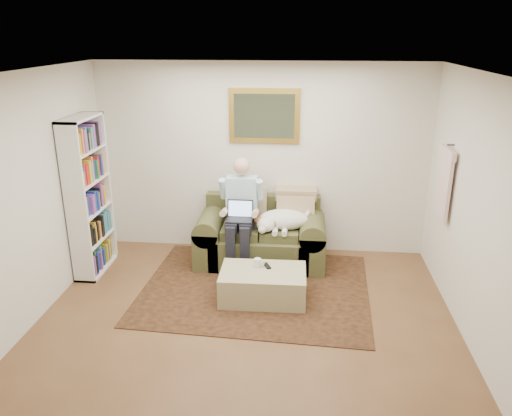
# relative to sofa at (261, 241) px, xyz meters

# --- Properties ---
(room_shell) EXTENTS (4.51, 5.00, 2.61)m
(room_shell) POSITION_rel_sofa_xyz_m (-0.03, -1.68, 1.01)
(room_shell) COLOR brown
(room_shell) RESTS_ON ground
(rug) EXTENTS (2.81, 2.30, 0.01)m
(rug) POSITION_rel_sofa_xyz_m (0.00, -0.77, -0.29)
(rug) COLOR black
(rug) RESTS_ON room_shell
(sofa) EXTENTS (1.70, 0.86, 1.02)m
(sofa) POSITION_rel_sofa_xyz_m (0.00, 0.00, 0.00)
(sofa) COLOR brown
(sofa) RESTS_ON room_shell
(seated_man) EXTENTS (0.56, 0.80, 1.43)m
(seated_man) POSITION_rel_sofa_xyz_m (-0.25, -0.16, 0.42)
(seated_man) COLOR #8CC2D8
(seated_man) RESTS_ON sofa
(laptop) EXTENTS (0.33, 0.26, 0.24)m
(laptop) POSITION_rel_sofa_xyz_m (-0.25, -0.22, 0.46)
(laptop) COLOR black
(laptop) RESTS_ON seated_man
(sleeping_dog) EXTENTS (0.70, 0.44, 0.26)m
(sleeping_dog) POSITION_rel_sofa_xyz_m (0.30, -0.09, 0.36)
(sleeping_dog) COLOR white
(sleeping_dog) RESTS_ON sofa
(ottoman) EXTENTS (0.99, 0.64, 0.36)m
(ottoman) POSITION_rel_sofa_xyz_m (0.11, -1.00, -0.11)
(ottoman) COLOR tan
(ottoman) RESTS_ON room_shell
(coffee_mug) EXTENTS (0.08, 0.08, 0.10)m
(coffee_mug) POSITION_rel_sofa_xyz_m (0.04, -0.89, 0.11)
(coffee_mug) COLOR white
(coffee_mug) RESTS_ON ottoman
(tv_remote) EXTENTS (0.11, 0.16, 0.02)m
(tv_remote) POSITION_rel_sofa_xyz_m (0.15, -0.88, 0.07)
(tv_remote) COLOR black
(tv_remote) RESTS_ON ottoman
(bookshelf) EXTENTS (0.28, 0.80, 2.00)m
(bookshelf) POSITION_rel_sofa_xyz_m (-2.13, -0.44, 0.71)
(bookshelf) COLOR white
(bookshelf) RESTS_ON room_shell
(wall_mirror) EXTENTS (0.94, 0.04, 0.72)m
(wall_mirror) POSITION_rel_sofa_xyz_m (0.00, 0.44, 1.61)
(wall_mirror) COLOR gold
(wall_mirror) RESTS_ON room_shell
(hanging_shirt) EXTENTS (0.06, 0.52, 0.90)m
(hanging_shirt) POSITION_rel_sofa_xyz_m (2.16, -0.44, 1.06)
(hanging_shirt) COLOR beige
(hanging_shirt) RESTS_ON room_shell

